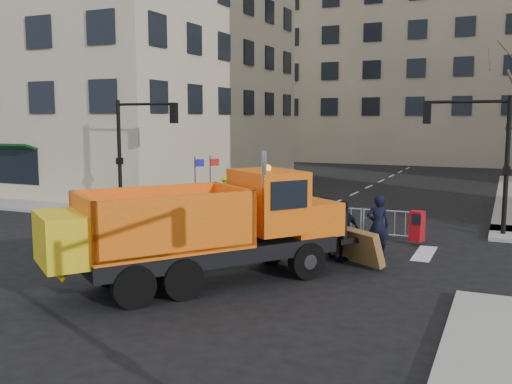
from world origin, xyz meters
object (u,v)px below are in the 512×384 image
at_px(worker, 228,195).
at_px(newspaper_box, 417,226).
at_px(plow_truck, 203,225).
at_px(cop_a, 378,225).
at_px(cop_c, 344,231).
at_px(cop_b, 323,227).

xyz_separation_m(worker, newspaper_box, (8.71, -2.13, -0.41)).
distance_m(plow_truck, cop_a, 6.46).
bearing_deg(plow_truck, cop_c, 0.78).
distance_m(plow_truck, worker, 10.40).
xyz_separation_m(cop_b, newspaper_box, (2.61, 3.01, -0.30)).
bearing_deg(worker, plow_truck, -79.66).
distance_m(cop_a, cop_b, 1.85).
bearing_deg(cop_a, worker, -46.38).
relative_size(cop_b, cop_c, 1.01).
height_order(worker, newspaper_box, worker).
xyz_separation_m(cop_b, worker, (-6.10, 5.14, 0.11)).
xyz_separation_m(cop_c, newspaper_box, (1.78, 3.41, -0.28)).
bearing_deg(newspaper_box, cop_c, -99.39).
xyz_separation_m(plow_truck, cop_c, (2.87, 4.02, -0.66)).
bearing_deg(cop_b, cop_c, 153.05).
relative_size(cop_a, cop_b, 1.03).
xyz_separation_m(cop_a, newspaper_box, (0.96, 2.17, -0.33)).
bearing_deg(cop_b, worker, -41.70).
height_order(plow_truck, cop_b, plow_truck).
bearing_deg(cop_b, cop_a, -154.39).
bearing_deg(newspaper_box, cop_b, -112.66).
bearing_deg(cop_c, newspaper_box, -172.35).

